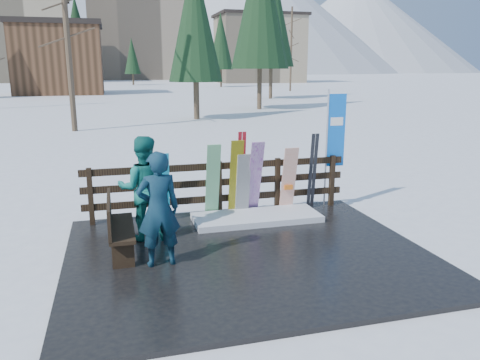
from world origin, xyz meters
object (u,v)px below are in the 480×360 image
object	(u,v)px
snowboard_3	(255,178)
snowboard_5	(289,180)
snowboard_2	(236,178)
bench	(117,225)
snowboard_1	(213,181)
person_back	(144,188)
rental_flag	(334,135)
snowboard_0	(162,188)
snowboard_4	(243,185)
person_front	(158,209)

from	to	relation	value
snowboard_3	snowboard_5	distance (m)	0.76
snowboard_2	snowboard_5	xyz separation A→B (m)	(1.17, 0.00, -0.10)
bench	snowboard_2	distance (m)	2.86
bench	snowboard_1	distance (m)	2.46
bench	person_back	size ratio (longest dim) A/B	0.79
snowboard_1	rental_flag	xyz separation A→B (m)	(2.81, 0.27, 0.82)
snowboard_2	snowboard_5	bearing A→B (deg)	0.00
snowboard_0	snowboard_4	bearing A→B (deg)	-0.00
snowboard_1	person_back	world-z (taller)	person_back
snowboard_1	snowboard_4	bearing A→B (deg)	-0.00
snowboard_0	snowboard_2	world-z (taller)	snowboard_2
snowboard_0	person_back	xyz separation A→B (m)	(-0.40, -0.82, 0.23)
snowboard_1	snowboard_3	xyz separation A→B (m)	(0.90, -0.00, 0.01)
snowboard_2	person_back	size ratio (longest dim) A/B	0.88
snowboard_3	bench	bearing A→B (deg)	-152.45
snowboard_0	person_back	size ratio (longest dim) A/B	0.76
snowboard_2	snowboard_4	world-z (taller)	snowboard_2
snowboard_2	person_front	distance (m)	2.76
rental_flag	snowboard_3	bearing A→B (deg)	-171.94
rental_flag	bench	bearing A→B (deg)	-159.73
snowboard_4	snowboard_5	bearing A→B (deg)	0.00
snowboard_1	rental_flag	size ratio (longest dim) A/B	0.62
snowboard_4	snowboard_0	bearing A→B (deg)	180.00
snowboard_0	snowboard_4	distance (m)	1.68
snowboard_3	rental_flag	bearing A→B (deg)	8.06
snowboard_3	rental_flag	xyz separation A→B (m)	(1.91, 0.27, 0.81)
snowboard_0	snowboard_4	size ratio (longest dim) A/B	1.06
snowboard_0	snowboard_1	xyz separation A→B (m)	(1.04, 0.00, 0.07)
rental_flag	person_back	xyz separation A→B (m)	(-4.25, -1.09, -0.66)
snowboard_1	person_back	size ratio (longest dim) A/B	0.86
rental_flag	snowboard_4	bearing A→B (deg)	-172.88
snowboard_3	snowboard_4	distance (m)	0.29
snowboard_0	person_front	bearing A→B (deg)	-97.11
rental_flag	snowboard_0	bearing A→B (deg)	-175.98
snowboard_1	person_front	world-z (taller)	person_front
person_back	snowboard_2	bearing A→B (deg)	-151.81
bench	snowboard_4	distance (m)	2.99
bench	person_front	distance (m)	0.98
snowboard_1	person_back	distance (m)	1.67
snowboard_2	snowboard_5	world-z (taller)	snowboard_2
snowboard_5	person_back	distance (m)	3.22
snowboard_5	snowboard_2	bearing A→B (deg)	180.00
snowboard_5	rental_flag	xyz separation A→B (m)	(1.15, 0.27, 0.89)
snowboard_2	person_back	distance (m)	2.10
snowboard_1	snowboard_3	world-z (taller)	snowboard_3
bench	person_back	world-z (taller)	person_back
bench	snowboard_5	size ratio (longest dim) A/B	1.03
bench	snowboard_4	xyz separation A→B (m)	(2.59, 1.48, 0.15)
snowboard_2	snowboard_4	xyz separation A→B (m)	(0.16, 0.00, -0.15)
bench	snowboard_4	bearing A→B (deg)	29.82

